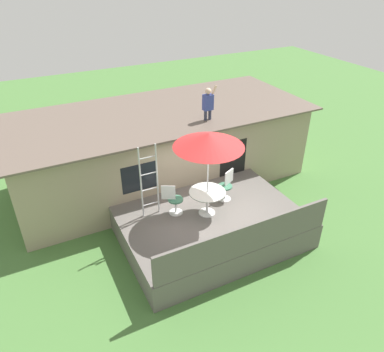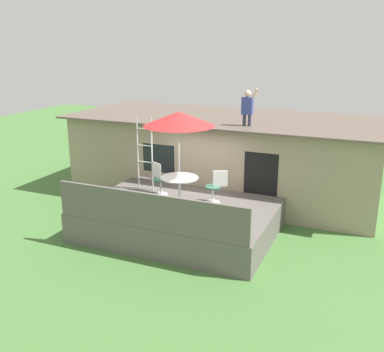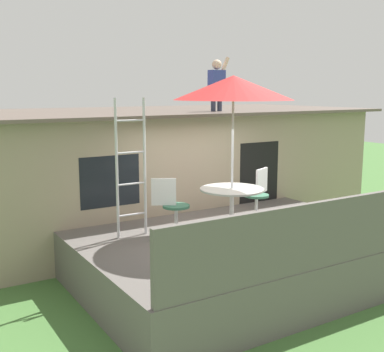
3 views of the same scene
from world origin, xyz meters
TOP-DOWN VIEW (x-y plane):
  - ground_plane at (0.00, 0.00)m, footprint 40.00×40.00m
  - house at (0.00, 3.60)m, footprint 10.50×4.50m
  - deck at (0.00, 0.00)m, footprint 5.10×3.89m
  - deck_railing at (0.00, -1.90)m, footprint 5.00×0.08m
  - patio_table at (-0.07, 0.02)m, footprint 1.04×1.04m
  - patio_umbrella at (-0.07, 0.02)m, footprint 1.90×1.90m
  - step_ladder at (-1.52, 0.73)m, footprint 0.52×0.04m
  - person_figure at (1.14, 2.24)m, footprint 0.47×0.20m
  - patio_chair_left at (-0.93, 0.49)m, footprint 0.58×0.44m
  - patio_chair_right at (0.83, 0.44)m, footprint 0.59×0.44m

SIDE VIEW (x-z plane):
  - ground_plane at x=0.00m, z-range 0.00..0.00m
  - deck at x=0.00m, z-range 0.00..0.80m
  - deck_railing at x=0.00m, z-range 0.80..1.70m
  - patio_chair_left at x=-0.93m, z-range 0.80..1.72m
  - patio_chair_right at x=0.83m, z-range 0.80..1.72m
  - house at x=0.00m, z-range 0.01..2.68m
  - patio_table at x=-0.07m, z-range 1.01..1.76m
  - step_ladder at x=-1.52m, z-range 0.80..3.00m
  - patio_umbrella at x=-0.07m, z-range 1.88..4.42m
  - person_figure at x=1.14m, z-range 2.73..3.84m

